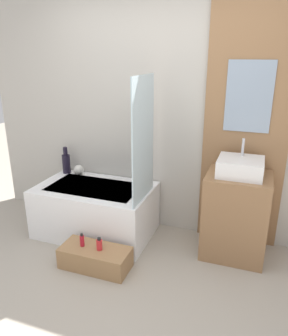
{
  "coord_description": "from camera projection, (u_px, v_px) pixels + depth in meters",
  "views": [
    {
      "loc": [
        0.93,
        -1.67,
        1.87
      ],
      "look_at": [
        0.08,
        0.69,
        0.99
      ],
      "focal_mm": 35.0,
      "sensor_mm": 36.0,
      "label": 1
    }
  ],
  "objects": [
    {
      "name": "sink",
      "position": [
        240.0,
        167.0,
        2.96
      ],
      "size": [
        0.4,
        0.37,
        0.32
      ],
      "color": "white",
      "rests_on": "vanity_cabinet"
    },
    {
      "name": "bottle_soap_primary",
      "position": [
        82.0,
        240.0,
        2.99
      ],
      "size": [
        0.04,
        0.04,
        0.13
      ],
      "color": "#B21928",
      "rests_on": "wooden_step_bench"
    },
    {
      "name": "bathtub",
      "position": [
        96.0,
        210.0,
        3.54
      ],
      "size": [
        1.22,
        0.75,
        0.54
      ],
      "color": "white",
      "rests_on": "ground_plane"
    },
    {
      "name": "wall_tiled_back",
      "position": [
        166.0,
        112.0,
        3.38
      ],
      "size": [
        4.2,
        0.06,
        2.6
      ],
      "primitive_type": "cube",
      "color": "#B7B2A8",
      "rests_on": "ground_plane"
    },
    {
      "name": "vase_round_light",
      "position": [
        79.0,
        170.0,
        3.79
      ],
      "size": [
        0.12,
        0.12,
        0.12
      ],
      "primitive_type": "sphere",
      "color": "silver",
      "rests_on": "bathtub"
    },
    {
      "name": "ground_plane",
      "position": [
        102.0,
        323.0,
        2.4
      ],
      "size": [
        12.0,
        12.0,
        0.0
      ],
      "primitive_type": "plane",
      "color": "#A39989"
    },
    {
      "name": "wall_wood_accent",
      "position": [
        247.0,
        117.0,
        3.07
      ],
      "size": [
        0.79,
        0.04,
        2.6
      ],
      "color": "#8E6642",
      "rests_on": "ground_plane"
    },
    {
      "name": "vase_tall_dark",
      "position": [
        66.0,
        162.0,
        3.83
      ],
      "size": [
        0.09,
        0.09,
        0.31
      ],
      "color": "black",
      "rests_on": "bathtub"
    },
    {
      "name": "glass_shower_screen",
      "position": [
        143.0,
        140.0,
        3.01
      ],
      "size": [
        0.01,
        0.55,
        1.16
      ],
      "primitive_type": "cube",
      "color": "silver",
      "rests_on": "bathtub"
    },
    {
      "name": "wooden_step_bench",
      "position": [
        95.0,
        258.0,
        3.0
      ],
      "size": [
        0.64,
        0.29,
        0.2
      ],
      "primitive_type": "cube",
      "color": "#997047",
      "rests_on": "ground_plane"
    },
    {
      "name": "bottle_soap_secondary",
      "position": [
        99.0,
        244.0,
        2.94
      ],
      "size": [
        0.05,
        0.05,
        0.12
      ],
      "color": "red",
      "rests_on": "wooden_step_bench"
    },
    {
      "name": "vanity_cabinet",
      "position": [
        235.0,
        215.0,
        3.12
      ],
      "size": [
        0.58,
        0.51,
        0.82
      ],
      "primitive_type": "cube",
      "color": "#8E6642",
      "rests_on": "ground_plane"
    }
  ]
}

